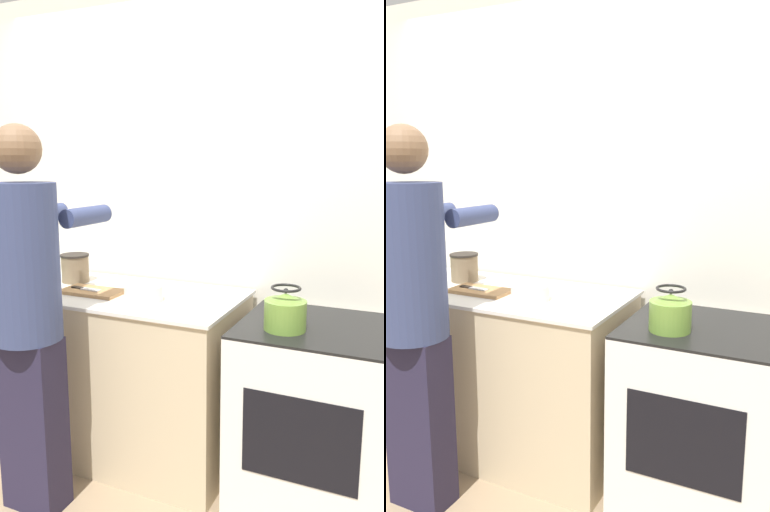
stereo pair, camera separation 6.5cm
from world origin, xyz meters
TOP-DOWN VIEW (x-y plane):
  - ground_plane at (0.00, 0.00)m, footprint 12.00×12.00m
  - wall_back at (0.00, 0.73)m, footprint 8.00×0.05m
  - counter at (-0.38, 0.33)m, footprint 1.49×0.69m
  - oven at (0.77, 0.32)m, footprint 0.69×0.64m
  - person at (-0.41, -0.24)m, footprint 0.35×0.59m
  - cutting_board at (-0.41, 0.25)m, footprint 0.34×0.18m
  - knife at (-0.46, 0.24)m, footprint 0.18×0.04m
  - kettle at (0.64, 0.20)m, footprint 0.19×0.19m
  - bowl_prep at (-0.09, 0.23)m, footprint 0.19×0.19m
  - canister_jar at (-0.66, 0.43)m, footprint 0.17×0.17m
  - book_stack at (-0.88, 0.18)m, footprint 0.21×0.28m

SIDE VIEW (x-z plane):
  - ground_plane at x=0.00m, z-range 0.00..0.00m
  - oven at x=0.77m, z-range 0.00..0.88m
  - counter at x=-0.38m, z-range 0.00..0.92m
  - cutting_board at x=-0.41m, z-range 0.92..0.94m
  - knife at x=-0.46m, z-range 0.94..0.95m
  - bowl_prep at x=-0.09m, z-range 0.92..1.00m
  - kettle at x=0.64m, z-range 0.86..1.06m
  - book_stack at x=-0.88m, z-range 0.92..1.01m
  - person at x=-0.41m, z-range 0.09..1.85m
  - canister_jar at x=-0.66m, z-range 0.92..1.08m
  - wall_back at x=0.00m, z-range 0.00..2.60m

